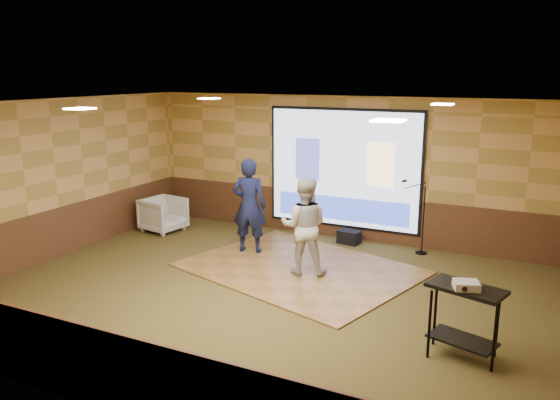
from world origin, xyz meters
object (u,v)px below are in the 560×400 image
at_px(player_left, 249,206).
at_px(banquet_chair, 163,215).
at_px(duffel_bag, 349,237).
at_px(projector, 466,285).
at_px(mic_stand, 420,229).
at_px(player_right, 304,226).
at_px(av_table, 465,309).
at_px(dance_floor, 300,268).
at_px(projector_screen, 343,170).

height_order(player_left, banquet_chair, player_left).
bearing_deg(banquet_chair, duffel_bag, -67.25).
height_order(projector, duffel_bag, projector).
distance_m(mic_stand, duffel_bag, 1.48).
relative_size(player_right, mic_stand, 1.17).
height_order(player_right, banquet_chair, player_right).
bearing_deg(av_table, dance_floor, 147.27).
xyz_separation_m(player_right, duffel_bag, (0.14, 2.04, -0.74)).
bearing_deg(player_right, projector_screen, -104.05).
distance_m(dance_floor, player_right, 0.90).
xyz_separation_m(player_left, player_right, (1.43, -0.63, -0.07)).
height_order(player_left, duffel_bag, player_left).
relative_size(player_left, av_table, 1.97).
bearing_deg(projector, banquet_chair, 137.18).
distance_m(projector, banquet_chair, 7.42).
relative_size(player_right, av_table, 1.82).
bearing_deg(projector_screen, mic_stand, -9.90).
distance_m(player_left, projector, 5.00).
distance_m(av_table, duffel_bag, 4.74).
relative_size(projector_screen, banquet_chair, 3.97).
distance_m(dance_floor, mic_stand, 2.58).
bearing_deg(projector, player_right, 128.16).
distance_m(projector, mic_stand, 4.15).
xyz_separation_m(player_left, projector, (4.34, -2.48, 0.03)).
bearing_deg(player_left, projector, 137.66).
bearing_deg(player_right, duffel_bag, -111.22).
bearing_deg(player_left, mic_stand, -167.30).
height_order(av_table, projector, projector).
height_order(projector_screen, mic_stand, projector_screen).
relative_size(dance_floor, banquet_chair, 4.64).
bearing_deg(mic_stand, player_right, -108.90).
distance_m(dance_floor, player_left, 1.64).
xyz_separation_m(projector_screen, mic_stand, (1.71, -0.30, -0.98)).
bearing_deg(dance_floor, duffel_bag, 80.68).
bearing_deg(player_left, av_table, 138.41).
height_order(player_right, mic_stand, player_right).
xyz_separation_m(dance_floor, projector, (3.07, -2.05, 0.97)).
relative_size(dance_floor, duffel_bag, 8.83).
distance_m(projector_screen, duffel_bag, 1.40).
bearing_deg(projector_screen, player_right, -86.81).
distance_m(player_left, player_right, 1.56).
xyz_separation_m(projector_screen, player_right, (0.13, -2.35, -0.59)).
xyz_separation_m(player_left, duffel_bag, (1.57, 1.41, -0.82)).
xyz_separation_m(player_right, mic_stand, (1.58, 2.05, -0.39)).
xyz_separation_m(projector_screen, projector, (3.04, -4.20, -0.49)).
bearing_deg(dance_floor, projector_screen, 89.19).
distance_m(dance_floor, banquet_chair, 3.84).
bearing_deg(projector, mic_stand, 89.55).
xyz_separation_m(projector_screen, banquet_chair, (-3.74, -1.25, -1.09)).
distance_m(av_table, mic_stand, 4.05).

